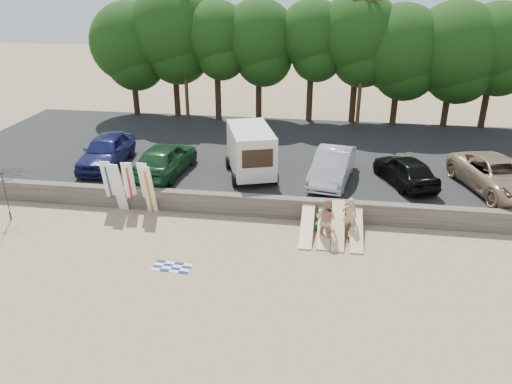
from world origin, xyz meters
TOP-DOWN VIEW (x-y plane):
  - ground at (0.00, 0.00)m, footprint 120.00×120.00m
  - seawall at (0.00, 3.00)m, footprint 44.00×0.50m
  - parking_lot at (0.00, 10.50)m, footprint 44.00×14.50m
  - treeline at (-0.13, 17.52)m, footprint 34.14×6.27m
  - utility_poles at (2.00, 16.00)m, footprint 25.80×0.26m
  - box_trailer at (-3.84, 6.24)m, footprint 3.23×4.44m
  - car_0 at (-11.93, 6.52)m, footprint 2.41×5.24m
  - car_1 at (-8.33, 5.78)m, footprint 2.51×5.27m
  - car_2 at (0.40, 6.10)m, footprint 2.51×5.17m
  - car_3 at (4.04, 6.29)m, footprint 3.28×4.74m
  - car_4 at (8.37, 5.95)m, footprint 4.23×6.39m
  - surfboard_upright_0 at (-10.09, 2.64)m, footprint 0.55×0.66m
  - surfboard_upright_1 at (-9.53, 2.38)m, footprint 0.57×0.70m
  - surfboard_upright_2 at (-9.06, 2.65)m, footprint 0.57×0.67m
  - surfboard_upright_3 at (-8.28, 2.64)m, footprint 0.55×0.60m
  - surfboard_upright_4 at (-8.04, 2.37)m, footprint 0.51×0.71m
  - surfboard_low_0 at (-0.58, 1.51)m, footprint 0.56×2.90m
  - surfboard_low_1 at (0.16, 1.57)m, footprint 0.56×2.92m
  - surfboard_low_2 at (0.74, 1.46)m, footprint 0.56×2.84m
  - surfboard_low_3 at (1.53, 1.48)m, footprint 0.56×2.90m
  - beachgoer_a at (1.21, 1.68)m, footprint 0.65×0.43m
  - beachgoer_b at (0.20, 1.13)m, footprint 1.17×1.07m
  - cooler at (-0.14, 1.98)m, footprint 0.40×0.32m
  - gear_bag at (1.56, 1.96)m, footprint 0.37×0.34m
  - beach_towel at (-5.63, -2.02)m, footprint 1.60×1.60m
  - beach_umbrella at (-14.27, 0.74)m, footprint 2.89×2.94m

SIDE VIEW (x-z plane):
  - ground at x=0.00m, z-range 0.00..0.00m
  - beach_towel at x=-5.63m, z-range 0.01..0.01m
  - gear_bag at x=1.56m, z-range 0.00..0.22m
  - cooler at x=-0.14m, z-range 0.00..0.32m
  - parking_lot at x=0.00m, z-range 0.00..0.70m
  - surfboard_low_1 at x=0.16m, z-range 0.00..0.84m
  - surfboard_low_0 at x=-0.58m, z-range 0.00..0.90m
  - surfboard_low_3 at x=1.53m, z-range 0.00..0.91m
  - seawall at x=0.00m, z-range 0.00..1.00m
  - surfboard_low_2 at x=0.74m, z-range 0.00..1.11m
  - beachgoer_a at x=1.21m, z-range 0.00..1.78m
  - beachgoer_b at x=0.20m, z-range 0.00..1.93m
  - beach_umbrella at x=-14.27m, z-range 0.00..2.49m
  - surfboard_upright_4 at x=-8.04m, z-range 0.00..2.53m
  - surfboard_upright_1 at x=-9.53m, z-range 0.00..2.54m
  - surfboard_upright_0 at x=-10.09m, z-range 0.00..2.55m
  - surfboard_upright_2 at x=-9.06m, z-range 0.00..2.55m
  - surfboard_upright_3 at x=-8.28m, z-range 0.00..2.56m
  - car_3 at x=4.04m, z-range 0.70..2.20m
  - car_4 at x=8.37m, z-range 0.70..2.33m
  - car_2 at x=0.40m, z-range 0.70..2.33m
  - car_1 at x=-8.33m, z-range 0.70..2.44m
  - car_0 at x=-11.93m, z-range 0.70..2.44m
  - box_trailer at x=-3.84m, z-range 0.85..3.41m
  - utility_poles at x=2.00m, z-range 0.93..9.93m
  - treeline at x=-0.13m, z-range 1.70..10.96m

